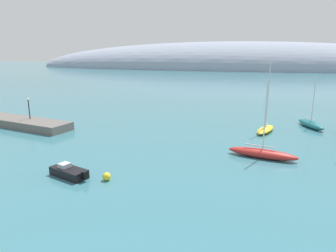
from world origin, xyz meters
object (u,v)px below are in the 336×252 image
Objects in this scene: sailboat_teal_end_of_line at (311,124)px; harbor_lamp_post at (29,106)px; sailboat_yellow_near_shore at (265,129)px; sailboat_red_mid_mooring at (262,153)px; motorboat_black_foreground at (69,172)px; mooring_buoy_yellow at (107,176)px.

sailboat_teal_end_of_line is 2.42× the size of harbor_lamp_post.
sailboat_red_mid_mooring is (-0.66, -12.22, 0.06)m from sailboat_yellow_near_shore.
sailboat_teal_end_of_line reaches higher than harbor_lamp_post.
motorboat_black_foreground is 5.71× the size of mooring_buoy_yellow.
mooring_buoy_yellow is (-14.30, -10.63, -0.17)m from sailboat_red_mid_mooring.
harbor_lamp_post reaches higher than motorboat_black_foreground.
sailboat_teal_end_of_line reaches higher than mooring_buoy_yellow.
sailboat_red_mid_mooring reaches higher than motorboat_black_foreground.
mooring_buoy_yellow is at bearing -159.77° from motorboat_black_foreground.
motorboat_black_foreground is (-18.26, -10.80, -0.10)m from sailboat_red_mid_mooring.
motorboat_black_foreground is 3.97m from mooring_buoy_yellow.
sailboat_red_mid_mooring is 21.22m from motorboat_black_foreground.
sailboat_red_mid_mooring is 1.09× the size of sailboat_teal_end_of_line.
motorboat_black_foreground is 1.32× the size of harbor_lamp_post.
sailboat_red_mid_mooring is at bearing -165.82° from sailboat_yellow_near_shore.
harbor_lamp_post is at bearing 143.82° from mooring_buoy_yellow.
sailboat_yellow_near_shore is at bearing 10.53° from harbor_lamp_post.
sailboat_red_mid_mooring is 2.63× the size of harbor_lamp_post.
sailboat_teal_end_of_line reaches higher than motorboat_black_foreground.
motorboat_black_foreground is at bearing -138.06° from sailboat_red_mid_mooring.
sailboat_teal_end_of_line is 1.83× the size of motorboat_black_foreground.
sailboat_yellow_near_shore reaches higher than motorboat_black_foreground.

